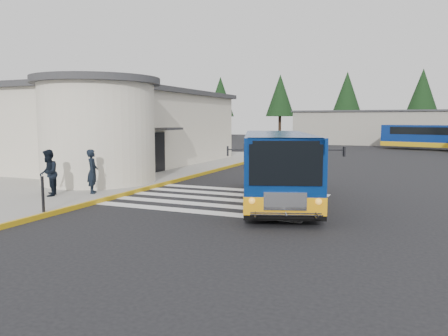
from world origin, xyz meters
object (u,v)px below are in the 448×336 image
at_px(pedestrian_a, 93,171).
at_px(pedestrian_b, 48,173).
at_px(transit_bus, 277,169).
at_px(bollard, 43,194).
at_px(far_bus_a, 426,136).

xyz_separation_m(pedestrian_a, pedestrian_b, (-1.12, -1.16, 0.02)).
bearing_deg(transit_bus, pedestrian_b, -178.51).
distance_m(transit_bus, bollard, 8.09).
bearing_deg(pedestrian_b, bollard, 5.22).
distance_m(pedestrian_b, bollard, 3.07).
relative_size(pedestrian_b, far_bus_a, 0.20).
bearing_deg(transit_bus, pedestrian_a, 175.98).
distance_m(pedestrian_b, far_bus_a, 39.00).
relative_size(pedestrian_a, pedestrian_b, 0.98).
bearing_deg(pedestrian_a, transit_bus, -109.00).
bearing_deg(pedestrian_b, transit_bus, 74.46).
distance_m(pedestrian_a, bollard, 3.58).
bearing_deg(pedestrian_a, pedestrian_b, 101.86).
bearing_deg(bollard, pedestrian_a, 104.52).
bearing_deg(bollard, transit_bus, 41.30).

